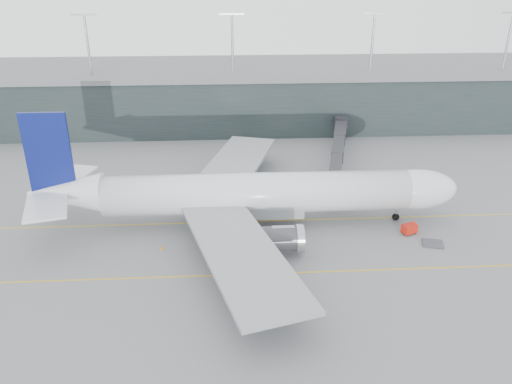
{
  "coord_description": "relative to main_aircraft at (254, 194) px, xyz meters",
  "views": [
    {
      "loc": [
        3.16,
        -79.0,
        39.13
      ],
      "look_at": [
        7.7,
        -4.0,
        5.44
      ],
      "focal_mm": 35.0,
      "sensor_mm": 36.0,
      "label": 1
    }
  ],
  "objects": [
    {
      "name": "taxiline_a",
      "position": [
        -7.32,
        0.93,
        -5.51
      ],
      "size": [
        160.0,
        0.25,
        0.02
      ],
      "primitive_type": "cube",
      "color": "gold",
      "rests_on": "ground"
    },
    {
      "name": "cone_wing_port",
      "position": [
        2.74,
        17.66,
        -5.14
      ],
      "size": [
        0.47,
        0.47,
        0.74
      ],
      "primitive_type": "cone",
      "color": "#DC610C",
      "rests_on": "ground"
    },
    {
      "name": "taxiline_lead_main",
      "position": [
        -2.32,
        24.93,
        -5.51
      ],
      "size": [
        0.25,
        60.0,
        0.02
      ],
      "primitive_type": "cube",
      "color": "gold",
      "rests_on": "ground"
    },
    {
      "name": "gse_cart",
      "position": [
        24.81,
        -4.84,
        -4.63
      ],
      "size": [
        2.71,
        2.26,
        1.58
      ],
      "rotation": [
        0.0,
        0.0,
        0.39
      ],
      "color": "red",
      "rests_on": "ground"
    },
    {
      "name": "cone_tail",
      "position": [
        -14.51,
        -7.61,
        -5.13
      ],
      "size": [
        0.48,
        0.48,
        0.77
      ],
      "primitive_type": "cone",
      "color": "#D06E0B",
      "rests_on": "ground"
    },
    {
      "name": "taxiline_b",
      "position": [
        -7.32,
        -15.07,
        -5.51
      ],
      "size": [
        160.0,
        0.25,
        0.02
      ],
      "primitive_type": "cube",
      "color": "gold",
      "rests_on": "ground"
    },
    {
      "name": "uld_a",
      "position": [
        -12.96,
        14.14,
        -4.68
      ],
      "size": [
        1.77,
        1.43,
        1.59
      ],
      "rotation": [
        0.0,
        0.0,
        0.01
      ],
      "color": "#39393E",
      "rests_on": "ground"
    },
    {
      "name": "cone_nose",
      "position": [
        26.94,
        -1.57,
        -5.15
      ],
      "size": [
        0.46,
        0.46,
        0.74
      ],
      "primitive_type": "cone",
      "color": "red",
      "rests_on": "ground"
    },
    {
      "name": "main_aircraft",
      "position": [
        0.0,
        0.0,
        0.0
      ],
      "size": [
        69.84,
        65.9,
        19.66
      ],
      "rotation": [
        0.0,
        0.0,
        -0.0
      ],
      "color": "silver",
      "rests_on": "ground"
    },
    {
      "name": "ground",
      "position": [
        -7.32,
        4.93,
        -5.52
      ],
      "size": [
        320.0,
        320.0,
        0.0
      ],
      "primitive_type": "plane",
      "color": "slate",
      "rests_on": "ground"
    },
    {
      "name": "uld_c",
      "position": [
        -6.92,
        16.47,
        -4.43
      ],
      "size": [
        2.74,
        2.46,
        2.06
      ],
      "rotation": [
        0.0,
        0.0,
        0.34
      ],
      "color": "#39393E",
      "rests_on": "ground"
    },
    {
      "name": "cone_wing_stbd",
      "position": [
        0.2,
        -15.13,
        -5.14
      ],
      "size": [
        0.47,
        0.47,
        0.75
      ],
      "primitive_type": "cone",
      "color": "orange",
      "rests_on": "ground"
    },
    {
      "name": "baggage_dolly",
      "position": [
        27.31,
        -8.55,
        -5.33
      ],
      "size": [
        3.62,
        3.18,
        0.31
      ],
      "primitive_type": "cube",
      "rotation": [
        0.0,
        0.0,
        -0.25
      ],
      "color": "#3E3D42",
      "rests_on": "ground"
    },
    {
      "name": "terminal",
      "position": [
        -7.32,
        62.93,
        2.1
      ],
      "size": [
        240.0,
        36.0,
        29.0
      ],
      "color": "#1E2829",
      "rests_on": "ground"
    },
    {
      "name": "uld_b",
      "position": [
        -8.58,
        16.89,
        -4.46
      ],
      "size": [
        2.63,
        2.34,
        2.01
      ],
      "rotation": [
        0.0,
        0.0,
        -0.3
      ],
      "color": "#39393E",
      "rests_on": "ground"
    },
    {
      "name": "jet_bridge",
      "position": [
        18.18,
        26.72,
        -1.18
      ],
      "size": [
        12.08,
        43.21,
        5.79
      ],
      "rotation": [
        0.0,
        0.0,
        -0.25
      ],
      "color": "#26262A",
      "rests_on": "ground"
    }
  ]
}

